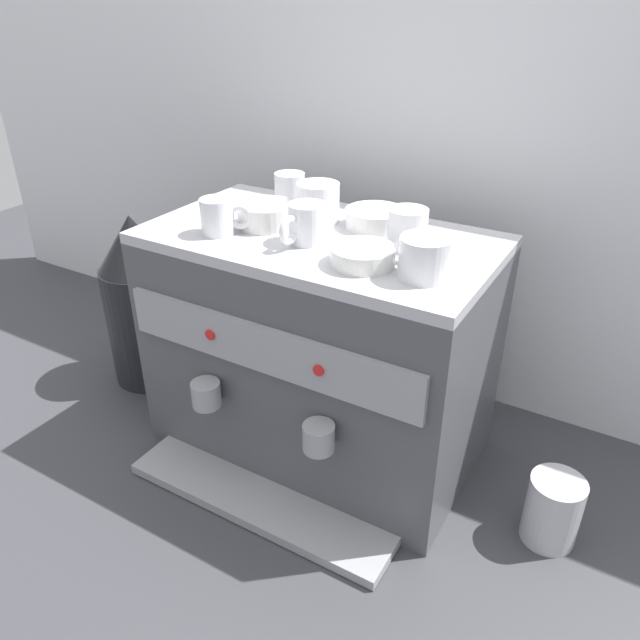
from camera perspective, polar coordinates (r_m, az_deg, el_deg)
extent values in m
plane|color=#38383D|center=(1.38, 0.00, -10.92)|extent=(4.00, 4.00, 0.00)
cube|color=silver|center=(1.44, 7.24, 11.46)|extent=(2.80, 0.03, 0.92)
cube|color=#4C4C51|center=(1.25, 0.00, -2.80)|extent=(0.65, 0.37, 0.46)
cube|color=#B7B7BC|center=(1.14, 0.00, 7.51)|extent=(0.65, 0.37, 0.02)
cube|color=#939399|center=(1.06, -5.21, -2.78)|extent=(0.60, 0.01, 0.09)
cylinder|color=red|center=(1.12, -10.18, -1.35)|extent=(0.02, 0.01, 0.02)
cylinder|color=red|center=(1.00, -0.12, -4.70)|extent=(0.02, 0.01, 0.02)
cube|color=#939399|center=(1.23, -5.76, -16.43)|extent=(0.55, 0.12, 0.02)
cylinder|color=#939399|center=(1.18, -10.55, -6.80)|extent=(0.06, 0.06, 0.05)
cylinder|color=#939399|center=(1.06, -0.13, -10.87)|extent=(0.06, 0.06, 0.05)
cylinder|color=white|center=(1.08, 8.14, 8.44)|extent=(0.07, 0.07, 0.07)
torus|color=white|center=(1.12, 9.25, 9.10)|extent=(0.02, 0.05, 0.05)
cylinder|color=white|center=(1.09, -1.33, 9.04)|extent=(0.07, 0.07, 0.07)
torus|color=white|center=(1.06, -2.84, 8.35)|extent=(0.02, 0.05, 0.05)
cylinder|color=white|center=(1.30, -2.83, 12.16)|extent=(0.06, 0.06, 0.06)
torus|color=white|center=(1.34, -2.82, 12.68)|extent=(0.03, 0.05, 0.05)
cylinder|color=white|center=(0.96, 9.71, 5.72)|extent=(0.08, 0.08, 0.07)
torus|color=white|center=(1.01, 8.25, 6.82)|extent=(0.05, 0.04, 0.05)
cylinder|color=white|center=(1.15, -9.54, 9.49)|extent=(0.06, 0.06, 0.07)
torus|color=white|center=(1.14, -7.46, 9.51)|extent=(0.05, 0.03, 0.05)
cylinder|color=white|center=(1.19, -0.17, 10.91)|extent=(0.08, 0.08, 0.07)
torus|color=white|center=(1.25, -0.39, 11.67)|extent=(0.04, 0.05, 0.06)
cylinder|color=white|center=(1.18, -5.08, 9.73)|extent=(0.11, 0.11, 0.04)
cylinder|color=white|center=(1.18, -5.04, 8.97)|extent=(0.06, 0.06, 0.01)
cylinder|color=white|center=(1.01, 3.99, 6.00)|extent=(0.11, 0.11, 0.03)
cylinder|color=white|center=(1.01, 3.97, 5.41)|extent=(0.06, 0.06, 0.01)
cylinder|color=white|center=(1.17, 5.15, 9.44)|extent=(0.11, 0.11, 0.03)
cylinder|color=white|center=(1.18, 5.12, 8.85)|extent=(0.06, 0.06, 0.01)
cylinder|color=black|center=(1.57, -15.88, -0.28)|extent=(0.18, 0.18, 0.30)
cone|color=black|center=(1.48, -16.99, 6.96)|extent=(0.17, 0.17, 0.13)
cylinder|color=#B7B7BC|center=(1.21, 20.84, -16.20)|extent=(0.10, 0.10, 0.13)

